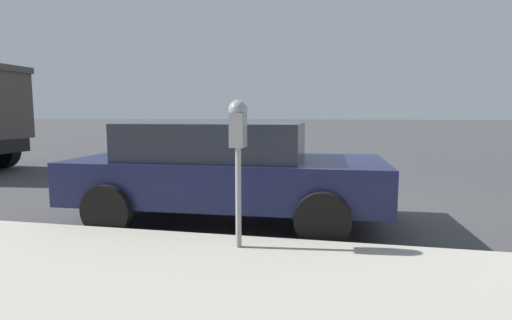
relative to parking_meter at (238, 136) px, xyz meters
name	(u,v)px	position (x,y,z in m)	size (l,w,h in m)	color
ground_plane	(278,205)	(2.58, -0.03, -1.28)	(220.00, 220.00, 0.00)	#424244
parking_meter	(238,136)	(0.00, 0.00, 0.00)	(0.21, 0.19, 1.49)	gray
car_navy	(225,169)	(1.46, 0.56, -0.55)	(2.14, 4.27, 1.38)	#14193D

